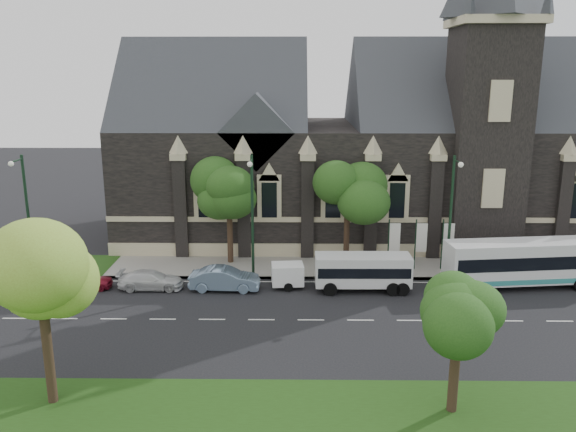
{
  "coord_description": "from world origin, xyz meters",
  "views": [
    {
      "loc": [
        -0.98,
        -32.43,
        14.65
      ],
      "look_at": [
        -1.46,
        6.0,
        4.98
      ],
      "focal_mm": 36.12,
      "sensor_mm": 36.0,
      "label": 1
    }
  ],
  "objects_px": {
    "banner_flag_right": "(446,240)",
    "box_trailer": "(288,274)",
    "tree_walk_left": "(232,191)",
    "shuttle_bus": "(363,270)",
    "tree_park_near": "(46,266)",
    "car_far_red": "(86,280)",
    "tour_coach": "(527,262)",
    "street_lamp_mid": "(252,210)",
    "tree_park_east": "(462,312)",
    "car_far_black": "(1,276)",
    "banner_flag_center": "(419,240)",
    "tree_walk_right": "(350,190)",
    "sedan": "(225,279)",
    "banner_flag_left": "(392,240)",
    "car_far_white": "(151,280)",
    "street_lamp_far": "(26,210)",
    "street_lamp_near": "(452,211)"
  },
  "relations": [
    {
      "from": "banner_flag_center",
      "to": "tour_coach",
      "type": "relative_size",
      "value": 0.35
    },
    {
      "from": "street_lamp_near",
      "to": "shuttle_bus",
      "type": "distance_m",
      "value": 7.6
    },
    {
      "from": "tour_coach",
      "to": "car_far_white",
      "type": "relative_size",
      "value": 2.58
    },
    {
      "from": "tree_walk_left",
      "to": "shuttle_bus",
      "type": "relative_size",
      "value": 1.18
    },
    {
      "from": "tree_walk_right",
      "to": "car_far_white",
      "type": "distance_m",
      "value": 16.06
    },
    {
      "from": "tree_park_east",
      "to": "car_far_black",
      "type": "relative_size",
      "value": 1.32
    },
    {
      "from": "tree_walk_right",
      "to": "shuttle_bus",
      "type": "bearing_deg",
      "value": -85.34
    },
    {
      "from": "tree_park_east",
      "to": "box_trailer",
      "type": "relative_size",
      "value": 1.96
    },
    {
      "from": "tree_park_east",
      "to": "banner_flag_center",
      "type": "relative_size",
      "value": 1.57
    },
    {
      "from": "box_trailer",
      "to": "sedan",
      "type": "xyz_separation_m",
      "value": [
        -4.3,
        -0.53,
        -0.16
      ]
    },
    {
      "from": "tour_coach",
      "to": "street_lamp_far",
      "type": "bearing_deg",
      "value": 171.24
    },
    {
      "from": "banner_flag_center",
      "to": "car_far_white",
      "type": "relative_size",
      "value": 0.9
    },
    {
      "from": "car_far_black",
      "to": "car_far_white",
      "type": "bearing_deg",
      "value": -96.28
    },
    {
      "from": "street_lamp_mid",
      "to": "car_far_red",
      "type": "xyz_separation_m",
      "value": [
        -11.42,
        -2.1,
        -4.5
      ]
    },
    {
      "from": "tree_park_east",
      "to": "car_far_black",
      "type": "height_order",
      "value": "tree_park_east"
    },
    {
      "from": "tree_walk_left",
      "to": "street_lamp_far",
      "type": "xyz_separation_m",
      "value": [
        -14.2,
        -3.61,
        -0.62
      ]
    },
    {
      "from": "tree_park_near",
      "to": "car_far_black",
      "type": "xyz_separation_m",
      "value": [
        -9.88,
        14.51,
        -5.75
      ]
    },
    {
      "from": "tree_park_east",
      "to": "car_far_black",
      "type": "bearing_deg",
      "value": 151.57
    },
    {
      "from": "tour_coach",
      "to": "sedan",
      "type": "distance_m",
      "value": 20.89
    },
    {
      "from": "tree_walk_left",
      "to": "street_lamp_mid",
      "type": "relative_size",
      "value": 0.85
    },
    {
      "from": "car_far_white",
      "to": "car_far_black",
      "type": "height_order",
      "value": "car_far_black"
    },
    {
      "from": "tree_park_near",
      "to": "tree_walk_left",
      "type": "relative_size",
      "value": 1.12
    },
    {
      "from": "banner_flag_center",
      "to": "box_trailer",
      "type": "height_order",
      "value": "banner_flag_center"
    },
    {
      "from": "tree_walk_right",
      "to": "tour_coach",
      "type": "height_order",
      "value": "tree_walk_right"
    },
    {
      "from": "street_lamp_far",
      "to": "car_far_black",
      "type": "relative_size",
      "value": 1.89
    },
    {
      "from": "banner_flag_right",
      "to": "car_far_black",
      "type": "height_order",
      "value": "banner_flag_right"
    },
    {
      "from": "banner_flag_right",
      "to": "box_trailer",
      "type": "bearing_deg",
      "value": -163.23
    },
    {
      "from": "banner_flag_left",
      "to": "car_far_black",
      "type": "xyz_separation_m",
      "value": [
        -27.94,
        -3.26,
        -1.72
      ]
    },
    {
      "from": "street_lamp_mid",
      "to": "banner_flag_left",
      "type": "distance_m",
      "value": 10.81
    },
    {
      "from": "tree_park_east",
      "to": "banner_flag_right",
      "type": "relative_size",
      "value": 1.57
    },
    {
      "from": "street_lamp_near",
      "to": "box_trailer",
      "type": "xyz_separation_m",
      "value": [
        -11.48,
        -1.64,
        -4.16
      ]
    },
    {
      "from": "shuttle_bus",
      "to": "car_far_white",
      "type": "distance_m",
      "value": 14.61
    },
    {
      "from": "tree_walk_right",
      "to": "tree_park_near",
      "type": "bearing_deg",
      "value": -127.56
    },
    {
      "from": "banner_flag_left",
      "to": "banner_flag_center",
      "type": "bearing_deg",
      "value": 0.0
    },
    {
      "from": "tree_park_east",
      "to": "sedan",
      "type": "xyz_separation_m",
      "value": [
        -11.96,
        14.24,
        -3.83
      ]
    },
    {
      "from": "car_far_black",
      "to": "tour_coach",
      "type": "bearing_deg",
      "value": -92.55
    },
    {
      "from": "banner_flag_right",
      "to": "car_far_red",
      "type": "xyz_separation_m",
      "value": [
        -25.71,
        -4.01,
        -1.77
      ]
    },
    {
      "from": "box_trailer",
      "to": "banner_flag_left",
      "type": "bearing_deg",
      "value": 19.58
    },
    {
      "from": "car_far_red",
      "to": "tour_coach",
      "type": "bearing_deg",
      "value": -92.85
    },
    {
      "from": "tree_walk_left",
      "to": "shuttle_bus",
      "type": "xyz_separation_m",
      "value": [
        9.48,
        -5.73,
        -4.28
      ]
    },
    {
      "from": "banner_flag_center",
      "to": "car_far_red",
      "type": "distance_m",
      "value": 24.11
    },
    {
      "from": "banner_flag_center",
      "to": "sedan",
      "type": "distance_m",
      "value": 14.74
    },
    {
      "from": "tree_park_near",
      "to": "tree_walk_left",
      "type": "distance_m",
      "value": 20.38
    },
    {
      "from": "street_lamp_mid",
      "to": "sedan",
      "type": "height_order",
      "value": "street_lamp_mid"
    },
    {
      "from": "street_lamp_far",
      "to": "car_far_white",
      "type": "bearing_deg",
      "value": -12.62
    },
    {
      "from": "tour_coach",
      "to": "sedan",
      "type": "bearing_deg",
      "value": 175.77
    },
    {
      "from": "tree_park_near",
      "to": "banner_flag_center",
      "type": "relative_size",
      "value": 2.14
    },
    {
      "from": "banner_flag_center",
      "to": "street_lamp_far",
      "type": "bearing_deg",
      "value": -176.14
    },
    {
      "from": "street_lamp_mid",
      "to": "banner_flag_center",
      "type": "distance_m",
      "value": 12.73
    },
    {
      "from": "sedan",
      "to": "box_trailer",
      "type": "bearing_deg",
      "value": -80.86
    }
  ]
}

